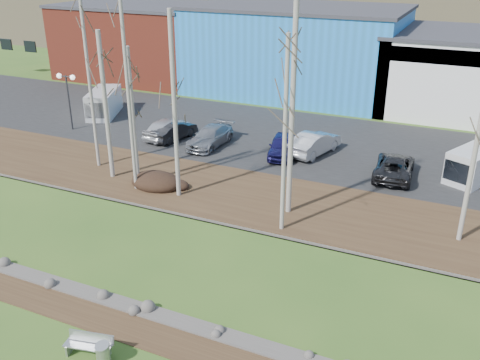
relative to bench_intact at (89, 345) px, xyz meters
The scene contains 29 objects.
ground 0.53m from the bench_intact, 50.92° to the right, with size 200.00×200.00×0.00m, color #33541C.
dirt_strip 1.92m from the bench_intact, 84.13° to the left, with size 80.00×1.80×0.03m, color #382616.
near_bank_rocks 2.90m from the bench_intact, 86.17° to the left, with size 80.00×0.80×0.50m, color #47423D, non-canonical shape.
river 6.98m from the bench_intact, 88.42° to the left, with size 80.00×8.00×0.90m, color #141B31, non-canonical shape.
far_bank_rocks 11.07m from the bench_intact, 89.01° to the left, with size 80.00×0.80×0.46m, color #47423D, non-canonical shape.
far_bank 14.27m from the bench_intact, 89.23° to the left, with size 80.00×7.00×0.15m, color #382616.
parking_lot 24.77m from the bench_intact, 89.56° to the left, with size 80.00×14.00×0.14m, color black.
building_brick 45.62m from the bench_intact, 121.56° to the left, with size 16.32×12.24×7.80m.
building_blue 39.37m from the bench_intact, 98.52° to the left, with size 20.40×12.24×8.30m.
bench_intact is the anchor object (origin of this frame).
litter_bin 0.85m from the bench_intact, 16.36° to the right, with size 0.49×0.49×0.84m, color #A4A6A8.
dirt_mound 14.38m from the bench_intact, 113.31° to the left, with size 3.20×2.26×0.63m, color black.
birch_0 16.62m from the bench_intact, 124.02° to the left, with size 0.27×0.27×8.98m.
birch_1 18.81m from the bench_intact, 127.17° to the left, with size 0.21×0.21×10.63m.
birch_2 15.31m from the bench_intact, 117.87° to the left, with size 0.27×0.27×8.24m.
birch_3 15.16m from the bench_intact, 118.00° to the left, with size 0.20×0.20×11.74m.
birch_4 14.12m from the bench_intact, 106.71° to the left, with size 0.25×0.25×10.42m.
birch_5 12.65m from the bench_intact, 74.97° to the left, with size 0.21×0.21×9.80m.
birch_6 14.63m from the bench_intact, 78.56° to the left, with size 0.28×0.28×11.25m.
birch_7 18.89m from the bench_intact, 50.75° to the left, with size 0.23×0.23×11.72m.
street_lamp 26.67m from the bench_intact, 131.89° to the left, with size 1.67×0.39×4.39m.
car_0 23.30m from the bench_intact, 114.81° to the left, with size 1.79×4.44×1.51m, color silver.
car_1 22.91m from the bench_intact, 113.50° to the left, with size 1.42×4.07×1.34m, color black.
car_2 21.73m from the bench_intact, 106.06° to the left, with size 1.92×4.72×1.37m, color gray.
car_3 21.18m from the bench_intact, 91.58° to the left, with size 1.68×4.19×1.43m, color #1A1753.
car_4 22.51m from the bench_intact, 86.63° to the left, with size 1.66×4.75×1.56m, color #B1B1B3.
car_5 21.84m from the bench_intact, 71.12° to the left, with size 2.26×4.90×1.36m, color black.
van_white 25.16m from the bench_intact, 62.36° to the left, with size 3.69×5.01×2.03m.
van_grey 29.72m from the bench_intact, 126.68° to the left, with size 3.76×5.23×2.11m.
Camera 1 is at (10.95, -11.19, 13.43)m, focal length 40.00 mm.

